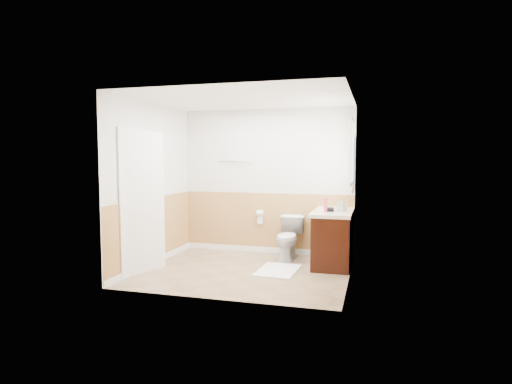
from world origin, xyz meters
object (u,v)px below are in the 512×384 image
(toilet, at_px, (289,238))
(bath_mat, at_px, (278,270))
(vanity_cabinet, at_px, (333,239))
(lotion_bottle, at_px, (325,205))
(soap_dispenser, at_px, (341,204))

(toilet, relative_size, bath_mat, 0.88)
(vanity_cabinet, bearing_deg, lotion_bottle, -111.69)
(lotion_bottle, relative_size, soap_dispenser, 1.04)
(bath_mat, relative_size, vanity_cabinet, 0.73)
(vanity_cabinet, distance_m, lotion_bottle, 0.62)
(toilet, distance_m, soap_dispenser, 1.09)
(vanity_cabinet, height_order, soap_dispenser, soap_dispenser)
(bath_mat, height_order, lotion_bottle, lotion_bottle)
(lotion_bottle, bearing_deg, soap_dispenser, 40.61)
(lotion_bottle, xyz_separation_m, soap_dispenser, (0.22, 0.19, -0.00))
(vanity_cabinet, bearing_deg, toilet, 164.96)
(vanity_cabinet, xyz_separation_m, lotion_bottle, (-0.10, -0.25, 0.56))
(toilet, distance_m, vanity_cabinet, 0.77)
(vanity_cabinet, bearing_deg, bath_mat, -141.69)
(toilet, relative_size, vanity_cabinet, 0.64)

